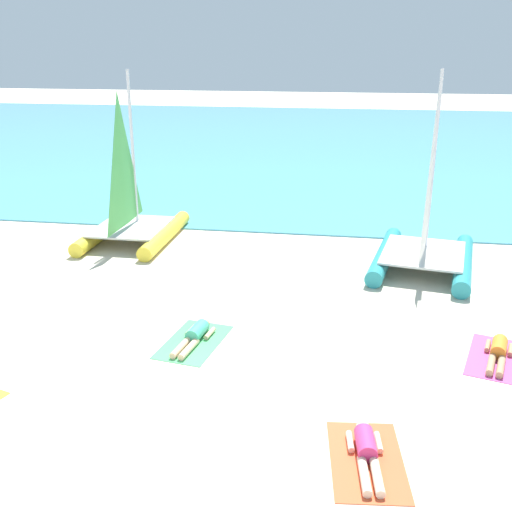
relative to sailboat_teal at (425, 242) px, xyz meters
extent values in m
plane|color=beige|center=(-4.22, 2.37, -0.80)|extent=(120.00, 120.00, 0.00)
cube|color=#4C9EB7|center=(-4.22, 22.59, -0.77)|extent=(120.00, 40.00, 0.05)
cylinder|color=teal|center=(-1.03, 0.31, -0.56)|extent=(1.18, 4.12, 0.47)
cylinder|color=teal|center=(1.08, -0.06, -0.56)|extent=(1.18, 4.12, 0.47)
cube|color=silver|center=(-0.01, -0.07, -0.30)|extent=(2.57, 2.96, 0.06)
cylinder|color=silver|center=(0.09, 0.51, 2.11)|extent=(0.10, 0.10, 4.88)
pyramid|color=white|center=(-0.08, -0.44, 1.96)|extent=(0.43, 2.12, 4.10)
cylinder|color=yellow|center=(-9.92, 1.27, -0.57)|extent=(0.50, 4.01, 0.46)
cylinder|color=yellow|center=(-7.82, 1.25, -0.57)|extent=(0.50, 4.01, 0.46)
cube|color=silver|center=(-8.87, 1.07, -0.31)|extent=(2.12, 2.58, 0.06)
cylinder|color=silver|center=(-8.87, 1.64, 2.04)|extent=(0.10, 0.10, 4.77)
pyramid|color=#4CA54C|center=(-8.88, 0.70, 1.90)|extent=(0.08, 2.10, 4.00)
cube|color=#4CB266|center=(-5.19, -5.29, -0.79)|extent=(1.39, 2.05, 0.01)
cylinder|color=#3FB28C|center=(-5.16, -5.09, -0.63)|extent=(0.40, 0.66, 0.30)
sphere|color=#D8AD84|center=(-5.09, -4.69, -0.63)|extent=(0.22, 0.22, 0.22)
cylinder|color=#D8AD84|center=(-5.35, -5.72, -0.71)|extent=(0.26, 0.79, 0.14)
cylinder|color=#D8AD84|center=(-5.17, -5.75, -0.71)|extent=(0.26, 0.79, 0.14)
cylinder|color=#D8AD84|center=(-5.35, -4.90, -0.72)|extent=(0.17, 0.46, 0.10)
cylinder|color=#D8AD84|center=(-4.91, -4.98, -0.72)|extent=(0.17, 0.46, 0.10)
cube|color=#EA5933|center=(-1.62, -8.61, -0.79)|extent=(1.30, 2.01, 0.01)
cylinder|color=#D83372|center=(-1.64, -8.41, -0.63)|extent=(0.37, 0.65, 0.30)
sphere|color=beige|center=(-1.68, -8.01, -0.63)|extent=(0.22, 0.22, 0.22)
cylinder|color=beige|center=(-1.66, -9.07, -0.71)|extent=(0.22, 0.79, 0.14)
cylinder|color=beige|center=(-1.48, -9.05, -0.71)|extent=(0.22, 0.79, 0.14)
cylinder|color=beige|center=(-1.87, -8.28, -0.72)|extent=(0.15, 0.46, 0.10)
cylinder|color=beige|center=(-1.44, -8.24, -0.72)|extent=(0.15, 0.46, 0.10)
cube|color=#D84C99|center=(1.00, -5.01, -0.79)|extent=(1.57, 2.13, 0.01)
cylinder|color=orange|center=(1.06, -4.82, -0.63)|extent=(0.46, 0.68, 0.30)
sphere|color=tan|center=(1.17, -4.42, -0.63)|extent=(0.22, 0.22, 0.22)
cylinder|color=tan|center=(0.80, -5.42, -0.71)|extent=(0.35, 0.79, 0.14)
cylinder|color=tan|center=(0.97, -5.47, -0.71)|extent=(0.35, 0.79, 0.14)
cylinder|color=tan|center=(0.89, -4.61, -0.72)|extent=(0.22, 0.46, 0.10)
cylinder|color=tan|center=(1.31, -4.73, -0.72)|extent=(0.22, 0.46, 0.10)
camera|label=1|loc=(-2.06, -16.44, 5.20)|focal=42.67mm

